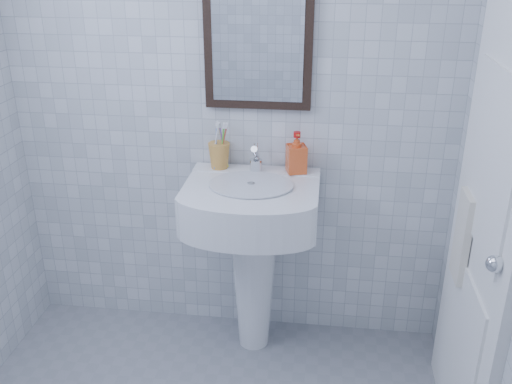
# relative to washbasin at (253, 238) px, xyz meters

# --- Properties ---
(wall_back) EXTENTS (2.20, 0.02, 2.50)m
(wall_back) POSITION_rel_washbasin_xyz_m (-0.14, 0.21, 0.61)
(wall_back) COLOR silver
(wall_back) RESTS_ON ground
(washbasin) EXTENTS (0.62, 0.45, 0.95)m
(washbasin) POSITION_rel_washbasin_xyz_m (0.00, 0.00, 0.00)
(washbasin) COLOR white
(washbasin) RESTS_ON ground
(faucet) EXTENTS (0.06, 0.13, 0.15)m
(faucet) POSITION_rel_washbasin_xyz_m (0.00, 0.11, 0.36)
(faucet) COLOR silver
(faucet) RESTS_ON washbasin
(toothbrush_cup) EXTENTS (0.13, 0.13, 0.13)m
(toothbrush_cup) POSITION_rel_washbasin_xyz_m (-0.18, 0.14, 0.37)
(toothbrush_cup) COLOR gold
(toothbrush_cup) RESTS_ON washbasin
(soap_dispenser) EXTENTS (0.11, 0.11, 0.20)m
(soap_dispenser) POSITION_rel_washbasin_xyz_m (0.19, 0.13, 0.41)
(soap_dispenser) COLOR red
(soap_dispenser) RESTS_ON washbasin
(wall_mirror) EXTENTS (0.50, 0.04, 0.62)m
(wall_mirror) POSITION_rel_washbasin_xyz_m (0.00, 0.19, 0.91)
(wall_mirror) COLOR black
(wall_mirror) RESTS_ON wall_back
(bathroom_door) EXTENTS (0.04, 0.80, 2.00)m
(bathroom_door) POSITION_rel_washbasin_xyz_m (0.94, -0.44, 0.36)
(bathroom_door) COLOR white
(bathroom_door) RESTS_ON ground
(towel_ring) EXTENTS (0.01, 0.18, 0.18)m
(towel_ring) POSITION_rel_washbasin_xyz_m (0.92, -0.31, 0.41)
(towel_ring) COLOR silver
(towel_ring) RESTS_ON wall_right
(hand_towel) EXTENTS (0.03, 0.16, 0.38)m
(hand_towel) POSITION_rel_washbasin_xyz_m (0.90, -0.31, 0.23)
(hand_towel) COLOR white
(hand_towel) RESTS_ON towel_ring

